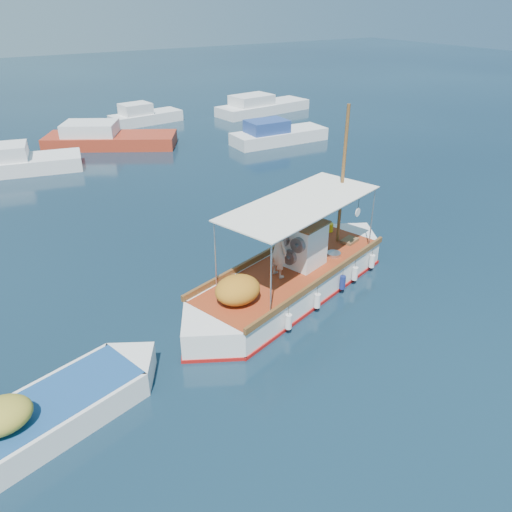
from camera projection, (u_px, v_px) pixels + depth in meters
ground at (275, 286)px, 17.29m from camera, size 160.00×160.00×0.00m
fishing_caique at (291, 278)px, 16.73m from camera, size 9.43×4.74×6.03m
dinghy at (40, 421)px, 11.43m from camera, size 6.20×3.03×1.57m
bg_boat_nw at (20, 163)px, 28.17m from camera, size 6.53×3.64×1.80m
bg_boat_n at (107, 139)px, 32.84m from camera, size 8.65×6.59×1.80m
bg_boat_ne at (277, 135)px, 33.68m from camera, size 6.67×2.41×1.80m
bg_boat_e at (261, 107)px, 42.03m from camera, size 8.55×3.62×1.80m
bg_boat_far_n at (144, 117)px, 38.68m from camera, size 5.69×2.69×1.80m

